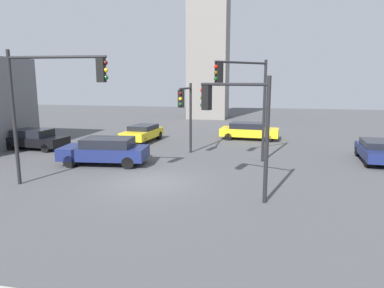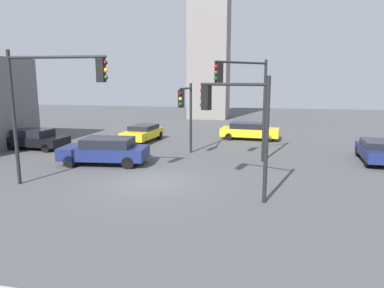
{
  "view_description": "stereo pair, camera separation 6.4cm",
  "coord_description": "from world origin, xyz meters",
  "px_view_note": "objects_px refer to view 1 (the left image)",
  "views": [
    {
      "loc": [
        5.11,
        -14.71,
        4.64
      ],
      "look_at": [
        1.29,
        3.52,
        1.24
      ],
      "focal_mm": 32.28,
      "sensor_mm": 36.0,
      "label": 1
    },
    {
      "loc": [
        5.17,
        -14.7,
        4.64
      ],
      "look_at": [
        1.29,
        3.52,
        1.24
      ],
      "focal_mm": 32.28,
      "sensor_mm": 36.0,
      "label": 2
    }
  ],
  "objects_px": {
    "traffic_light_2": "(53,90)",
    "traffic_light_3": "(186,106)",
    "traffic_light_0": "(235,113)",
    "traffic_light_1": "(244,90)",
    "car_0": "(143,133)",
    "car_4": "(105,150)",
    "car_2": "(249,131)",
    "car_3": "(35,139)",
    "car_1": "(379,151)"
  },
  "relations": [
    {
      "from": "traffic_light_2",
      "to": "traffic_light_3",
      "type": "bearing_deg",
      "value": 54.7
    },
    {
      "from": "traffic_light_0",
      "to": "traffic_light_1",
      "type": "relative_size",
      "value": 0.83
    },
    {
      "from": "traffic_light_0",
      "to": "traffic_light_3",
      "type": "relative_size",
      "value": 1.07
    },
    {
      "from": "traffic_light_1",
      "to": "car_0",
      "type": "bearing_deg",
      "value": -81.47
    },
    {
      "from": "traffic_light_1",
      "to": "car_4",
      "type": "xyz_separation_m",
      "value": [
        -7.58,
        -1.47,
        -3.37
      ]
    },
    {
      "from": "traffic_light_3",
      "to": "car_2",
      "type": "xyz_separation_m",
      "value": [
        3.49,
        7.53,
        -2.45
      ]
    },
    {
      "from": "car_4",
      "to": "traffic_light_3",
      "type": "bearing_deg",
      "value": -151.78
    },
    {
      "from": "car_2",
      "to": "traffic_light_1",
      "type": "bearing_deg",
      "value": -85.45
    },
    {
      "from": "traffic_light_3",
      "to": "car_3",
      "type": "height_order",
      "value": "traffic_light_3"
    },
    {
      "from": "traffic_light_1",
      "to": "car_3",
      "type": "bearing_deg",
      "value": -51.33
    },
    {
      "from": "traffic_light_3",
      "to": "car_4",
      "type": "height_order",
      "value": "traffic_light_3"
    },
    {
      "from": "traffic_light_1",
      "to": "car_3",
      "type": "height_order",
      "value": "traffic_light_1"
    },
    {
      "from": "car_4",
      "to": "car_3",
      "type": "bearing_deg",
      "value": -31.33
    },
    {
      "from": "car_1",
      "to": "car_3",
      "type": "bearing_deg",
      "value": -83.94
    },
    {
      "from": "car_3",
      "to": "car_1",
      "type": "bearing_deg",
      "value": 5.18
    },
    {
      "from": "traffic_light_2",
      "to": "car_1",
      "type": "relative_size",
      "value": 1.33
    },
    {
      "from": "traffic_light_1",
      "to": "car_0",
      "type": "xyz_separation_m",
      "value": [
        -8.09,
        6.06,
        -3.46
      ]
    },
    {
      "from": "traffic_light_3",
      "to": "car_4",
      "type": "bearing_deg",
      "value": -55.77
    },
    {
      "from": "car_1",
      "to": "car_3",
      "type": "height_order",
      "value": "car_3"
    },
    {
      "from": "traffic_light_3",
      "to": "car_1",
      "type": "height_order",
      "value": "traffic_light_3"
    },
    {
      "from": "car_3",
      "to": "traffic_light_0",
      "type": "bearing_deg",
      "value": -23.09
    },
    {
      "from": "traffic_light_0",
      "to": "traffic_light_2",
      "type": "xyz_separation_m",
      "value": [
        -7.78,
        -0.17,
        0.86
      ]
    },
    {
      "from": "traffic_light_3",
      "to": "car_0",
      "type": "bearing_deg",
      "value": -136.58
    },
    {
      "from": "car_2",
      "to": "car_3",
      "type": "bearing_deg",
      "value": -149.21
    },
    {
      "from": "traffic_light_0",
      "to": "traffic_light_1",
      "type": "height_order",
      "value": "traffic_light_1"
    },
    {
      "from": "traffic_light_2",
      "to": "traffic_light_3",
      "type": "xyz_separation_m",
      "value": [
        4.26,
        6.99,
        -1.08
      ]
    },
    {
      "from": "car_0",
      "to": "car_2",
      "type": "relative_size",
      "value": 0.94
    },
    {
      "from": "traffic_light_1",
      "to": "car_2",
      "type": "relative_size",
      "value": 1.24
    },
    {
      "from": "car_0",
      "to": "car_1",
      "type": "xyz_separation_m",
      "value": [
        15.8,
        -3.75,
        -0.03
      ]
    },
    {
      "from": "car_0",
      "to": "car_4",
      "type": "bearing_deg",
      "value": 8.63
    },
    {
      "from": "traffic_light_0",
      "to": "car_4",
      "type": "bearing_deg",
      "value": -5.97
    },
    {
      "from": "traffic_light_1",
      "to": "traffic_light_2",
      "type": "height_order",
      "value": "traffic_light_2"
    },
    {
      "from": "car_1",
      "to": "car_4",
      "type": "height_order",
      "value": "car_4"
    },
    {
      "from": "traffic_light_2",
      "to": "car_2",
      "type": "height_order",
      "value": "traffic_light_2"
    },
    {
      "from": "car_2",
      "to": "car_3",
      "type": "xyz_separation_m",
      "value": [
        -14.31,
        -7.16,
        -0.0
      ]
    },
    {
      "from": "car_2",
      "to": "traffic_light_2",
      "type": "bearing_deg",
      "value": -113.86
    },
    {
      "from": "car_3",
      "to": "car_4",
      "type": "bearing_deg",
      "value": -21.4
    },
    {
      "from": "traffic_light_2",
      "to": "car_4",
      "type": "height_order",
      "value": "traffic_light_2"
    },
    {
      "from": "traffic_light_1",
      "to": "car_4",
      "type": "distance_m",
      "value": 8.42
    },
    {
      "from": "traffic_light_0",
      "to": "car_0",
      "type": "relative_size",
      "value": 1.09
    },
    {
      "from": "traffic_light_3",
      "to": "car_4",
      "type": "relative_size",
      "value": 0.91
    },
    {
      "from": "car_0",
      "to": "car_3",
      "type": "distance_m",
      "value": 7.65
    },
    {
      "from": "traffic_light_0",
      "to": "car_0",
      "type": "bearing_deg",
      "value": -32.96
    },
    {
      "from": "traffic_light_2",
      "to": "car_0",
      "type": "height_order",
      "value": "traffic_light_2"
    },
    {
      "from": "traffic_light_0",
      "to": "traffic_light_2",
      "type": "relative_size",
      "value": 0.81
    },
    {
      "from": "traffic_light_1",
      "to": "car_1",
      "type": "height_order",
      "value": "traffic_light_1"
    },
    {
      "from": "car_0",
      "to": "traffic_light_0",
      "type": "bearing_deg",
      "value": 39.66
    },
    {
      "from": "traffic_light_1",
      "to": "car_4",
      "type": "height_order",
      "value": "traffic_light_1"
    },
    {
      "from": "traffic_light_1",
      "to": "car_0",
      "type": "height_order",
      "value": "traffic_light_1"
    },
    {
      "from": "traffic_light_2",
      "to": "car_1",
      "type": "xyz_separation_m",
      "value": [
        15.51,
        7.99,
        -3.58
      ]
    }
  ]
}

